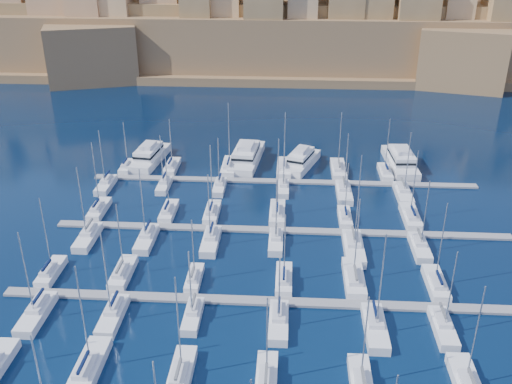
# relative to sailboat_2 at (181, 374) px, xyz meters

# --- Properties ---
(ground) EXTENTS (600.00, 600.00, 0.00)m
(ground) POSITION_rel_sailboat_2_xyz_m (11.61, 28.53, -0.75)
(ground) COLOR black
(ground) RESTS_ON ground
(pontoon_mid_near) EXTENTS (84.00, 2.00, 0.40)m
(pontoon_mid_near) POSITION_rel_sailboat_2_xyz_m (11.61, 16.53, -0.55)
(pontoon_mid_near) COLOR slate
(pontoon_mid_near) RESTS_ON ground
(pontoon_mid_far) EXTENTS (84.00, 2.00, 0.40)m
(pontoon_mid_far) POSITION_rel_sailboat_2_xyz_m (11.61, 38.53, -0.55)
(pontoon_mid_far) COLOR slate
(pontoon_mid_far) RESTS_ON ground
(pontoon_far) EXTENTS (84.00, 2.00, 0.40)m
(pontoon_far) POSITION_rel_sailboat_2_xyz_m (11.61, 60.53, -0.55)
(pontoon_far) COLOR slate
(pontoon_far) RESTS_ON ground
(sailboat_1) EXTENTS (3.06, 10.20, 15.80)m
(sailboat_1) POSITION_rel_sailboat_2_xyz_m (-11.92, 0.51, 0.01)
(sailboat_1) COLOR white
(sailboat_1) RESTS_ON ground
(sailboat_2) EXTENTS (2.75, 9.16, 15.16)m
(sailboat_2) POSITION_rel_sailboat_2_xyz_m (0.00, 0.00, 0.00)
(sailboat_2) COLOR white
(sailboat_2) RESTS_ON ground
(sailboat_3) EXTENTS (2.64, 8.79, 12.94)m
(sailboat_3) POSITION_rel_sailboat_2_xyz_m (10.74, -0.18, -0.02)
(sailboat_3) COLOR white
(sailboat_3) RESTS_ON ground
(sailboat_4) EXTENTS (2.68, 8.94, 13.49)m
(sailboat_4) POSITION_rel_sailboat_2_xyz_m (22.38, -0.11, -0.02)
(sailboat_4) COLOR white
(sailboat_4) RESTS_ON ground
(sailboat_12) EXTENTS (2.47, 8.24, 14.03)m
(sailboat_12) POSITION_rel_sailboat_2_xyz_m (-25.19, 21.55, -0.01)
(sailboat_12) COLOR white
(sailboat_12) RESTS_ON ground
(sailboat_13) EXTENTS (2.73, 9.09, 13.13)m
(sailboat_13) POSITION_rel_sailboat_2_xyz_m (-13.48, 21.96, -0.02)
(sailboat_13) COLOR white
(sailboat_13) RESTS_ON ground
(sailboat_14) EXTENTS (2.21, 7.38, 11.31)m
(sailboat_14) POSITION_rel_sailboat_2_xyz_m (-1.73, 21.12, -0.05)
(sailboat_14) COLOR white
(sailboat_14) RESTS_ON ground
(sailboat_15) EXTENTS (2.56, 8.54, 12.37)m
(sailboat_15) POSITION_rel_sailboat_2_xyz_m (12.50, 21.69, -0.03)
(sailboat_15) COLOR white
(sailboat_15) RESTS_ON ground
(sailboat_16) EXTENTS (3.12, 10.41, 14.81)m
(sailboat_16) POSITION_rel_sailboat_2_xyz_m (23.60, 22.61, 0.01)
(sailboat_16) COLOR white
(sailboat_16) RESTS_ON ground
(sailboat_17) EXTENTS (2.76, 9.21, 14.87)m
(sailboat_17) POSITION_rel_sailboat_2_xyz_m (36.30, 22.02, -0.00)
(sailboat_17) COLOR white
(sailboat_17) RESTS_ON ground
(sailboat_18) EXTENTS (2.86, 9.55, 14.79)m
(sailboat_18) POSITION_rel_sailboat_2_xyz_m (-23.10, 10.88, -0.00)
(sailboat_18) COLOR white
(sailboat_18) RESTS_ON ground
(sailboat_19) EXTENTS (2.72, 9.07, 14.93)m
(sailboat_19) POSITION_rel_sailboat_2_xyz_m (-11.93, 11.11, -0.00)
(sailboat_19) COLOR white
(sailboat_19) RESTS_ON ground
(sailboat_20) EXTENTS (2.33, 7.78, 12.09)m
(sailboat_20) POSITION_rel_sailboat_2_xyz_m (-0.41, 11.75, -0.04)
(sailboat_20) COLOR white
(sailboat_20) RESTS_ON ground
(sailboat_21) EXTENTS (2.71, 9.05, 11.97)m
(sailboat_21) POSITION_rel_sailboat_2_xyz_m (11.95, 11.12, -0.03)
(sailboat_21) COLOR white
(sailboat_21) RESTS_ON ground
(sailboat_22) EXTENTS (2.97, 9.91, 16.36)m
(sailboat_22) POSITION_rel_sailboat_2_xyz_m (25.44, 10.70, 0.02)
(sailboat_22) COLOR white
(sailboat_22) RESTS_ON ground
(sailboat_23) EXTENTS (2.61, 8.71, 13.68)m
(sailboat_23) POSITION_rel_sailboat_2_xyz_m (34.92, 11.29, -0.02)
(sailboat_23) COLOR white
(sailboat_23) RESTS_ON ground
(sailboat_24) EXTENTS (2.61, 8.69, 14.83)m
(sailboat_24) POSITION_rel_sailboat_2_xyz_m (-24.29, 43.77, -0.01)
(sailboat_24) COLOR white
(sailboat_24) RESTS_ON ground
(sailboat_25) EXTENTS (2.58, 8.59, 14.12)m
(sailboat_25) POSITION_rel_sailboat_2_xyz_m (-10.41, 43.72, -0.01)
(sailboat_25) COLOR white
(sailboat_25) RESTS_ON ground
(sailboat_26) EXTENTS (2.65, 8.82, 14.79)m
(sailboat_26) POSITION_rel_sailboat_2_xyz_m (-1.86, 43.83, -0.01)
(sailboat_26) COLOR white
(sailboat_26) RESTS_ON ground
(sailboat_27) EXTENTS (2.92, 9.75, 16.16)m
(sailboat_27) POSITION_rel_sailboat_2_xyz_m (10.82, 44.29, 0.01)
(sailboat_27) COLOR white
(sailboat_27) RESTS_ON ground
(sailboat_28) EXTENTS (2.39, 7.95, 12.04)m
(sailboat_28) POSITION_rel_sailboat_2_xyz_m (23.79, 43.41, -0.04)
(sailboat_28) COLOR white
(sailboat_28) RESTS_ON ground
(sailboat_29) EXTENTS (2.98, 9.93, 14.36)m
(sailboat_29) POSITION_rel_sailboat_2_xyz_m (36.44, 44.38, -0.00)
(sailboat_29) COLOR white
(sailboat_29) RESTS_ON ground
(sailboat_30) EXTENTS (2.81, 9.37, 14.90)m
(sailboat_30) POSITION_rel_sailboat_2_xyz_m (-22.90, 32.96, -0.00)
(sailboat_30) COLOR white
(sailboat_30) RESTS_ON ground
(sailboat_31) EXTENTS (2.79, 9.29, 14.81)m
(sailboat_31) POSITION_rel_sailboat_2_xyz_m (-12.21, 33.01, -0.00)
(sailboat_31) COLOR white
(sailboat_31) RESTS_ON ground
(sailboat_32) EXTENTS (2.84, 9.46, 14.15)m
(sailboat_32) POSITION_rel_sailboat_2_xyz_m (-0.65, 32.92, -0.01)
(sailboat_32) COLOR white
(sailboat_32) RESTS_ON ground
(sailboat_33) EXTENTS (2.48, 8.28, 13.20)m
(sailboat_33) POSITION_rel_sailboat_2_xyz_m (10.87, 33.50, -0.02)
(sailboat_33) COLOR white
(sailboat_33) RESTS_ON ground
(sailboat_34) EXTENTS (3.32, 11.08, 18.61)m
(sailboat_34) POSITION_rel_sailboat_2_xyz_m (24.41, 32.12, 0.04)
(sailboat_34) COLOR white
(sailboat_34) RESTS_ON ground
(sailboat_35) EXTENTS (2.72, 9.05, 13.91)m
(sailboat_35) POSITION_rel_sailboat_2_xyz_m (35.95, 33.12, -0.01)
(sailboat_35) COLOR white
(sailboat_35) RESTS_ON ground
(sailboat_36) EXTENTS (2.31, 7.69, 11.68)m
(sailboat_36) POSITION_rel_sailboat_2_xyz_m (-24.49, 65.28, -0.04)
(sailboat_36) COLOR white
(sailboat_36) RESTS_ON ground
(sailboat_37) EXTENTS (2.69, 8.98, 12.37)m
(sailboat_37) POSITION_rel_sailboat_2_xyz_m (-14.17, 65.91, -0.03)
(sailboat_37) COLOR white
(sailboat_37) RESTS_ON ground
(sailboat_38) EXTENTS (3.18, 10.61, 16.01)m
(sailboat_38) POSITION_rel_sailboat_2_xyz_m (-0.91, 66.71, 0.02)
(sailboat_38) COLOR white
(sailboat_38) RESTS_ON ground
(sailboat_39) EXTENTS (3.19, 10.65, 14.16)m
(sailboat_39) POSITION_rel_sailboat_2_xyz_m (11.74, 66.73, 0.01)
(sailboat_39) COLOR white
(sailboat_39) RESTS_ON ground
(sailboat_40) EXTENTS (3.19, 10.64, 14.40)m
(sailboat_40) POSITION_rel_sailboat_2_xyz_m (24.13, 66.73, 0.01)
(sailboat_40) COLOR white
(sailboat_40) RESTS_ON ground
(sailboat_41) EXTENTS (2.59, 8.62, 13.43)m
(sailboat_41) POSITION_rel_sailboat_2_xyz_m (34.59, 65.73, -0.02)
(sailboat_41) COLOR white
(sailboat_41) RESTS_ON ground
(sailboat_42) EXTENTS (2.65, 8.85, 13.60)m
(sailboat_42) POSITION_rel_sailboat_2_xyz_m (-26.37, 55.22, -0.02)
(sailboat_42) COLOR white
(sailboat_42) RESTS_ON ground
(sailboat_43) EXTENTS (2.32, 7.72, 12.51)m
(sailboat_43) POSITION_rel_sailboat_2_xyz_m (-13.84, 55.77, -0.03)
(sailboat_43) COLOR white
(sailboat_43) RESTS_ON ground
(sailboat_44) EXTENTS (2.37, 7.89, 12.24)m
(sailboat_44) POSITION_rel_sailboat_2_xyz_m (-1.83, 55.69, -0.04)
(sailboat_44) COLOR white
(sailboat_44) RESTS_ON ground
(sailboat_45) EXTENTS (2.31, 7.69, 11.58)m
(sailboat_45) POSITION_rel_sailboat_2_xyz_m (11.80, 55.79, -0.04)
(sailboat_45) COLOR white
(sailboat_45) RESTS_ON ground
(sailboat_46) EXTENTS (3.05, 10.17, 14.24)m
(sailboat_46) POSITION_rel_sailboat_2_xyz_m (24.47, 54.57, 0.00)
(sailboat_46) COLOR white
(sailboat_46) RESTS_ON ground
(sailboat_47) EXTENTS (2.95, 9.84, 14.71)m
(sailboat_47) POSITION_rel_sailboat_2_xyz_m (36.76, 54.73, 0.00)
(sailboat_47) COLOR white
(sailboat_47) RESTS_ON ground
(motor_yacht_a) EXTENTS (6.87, 16.99, 5.25)m
(motor_yacht_a) POSITION_rel_sailboat_2_xyz_m (-20.22, 69.97, 0.97)
(motor_yacht_a) COLOR white
(motor_yacht_a) RESTS_ON ground
(motor_yacht_b) EXTENTS (7.70, 19.85, 5.25)m
(motor_yacht_b) POSITION_rel_sailboat_2_xyz_m (2.78, 71.34, 0.97)
(motor_yacht_b) COLOR white
(motor_yacht_b) RESTS_ON ground
(motor_yacht_c) EXTENTS (9.30, 15.72, 5.25)m
(motor_yacht_c) POSITION_rel_sailboat_2_xyz_m (15.73, 69.29, 0.97)
(motor_yacht_c) COLOR white
(motor_yacht_c) RESTS_ON ground
(motor_yacht_d) EXTENTS (6.33, 18.48, 5.25)m
(motor_yacht_d) POSITION_rel_sailboat_2_xyz_m (38.78, 70.80, 0.97)
(motor_yacht_d) COLOR white
(motor_yacht_d) RESTS_ON ground
(fortified_city) EXTENTS (460.00, 108.95, 59.52)m
(fortified_city) POSITION_rel_sailboat_2_xyz_m (11.42, 183.79, 13.99)
(fortified_city) COLOR brown
(fortified_city) RESTS_ON ground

